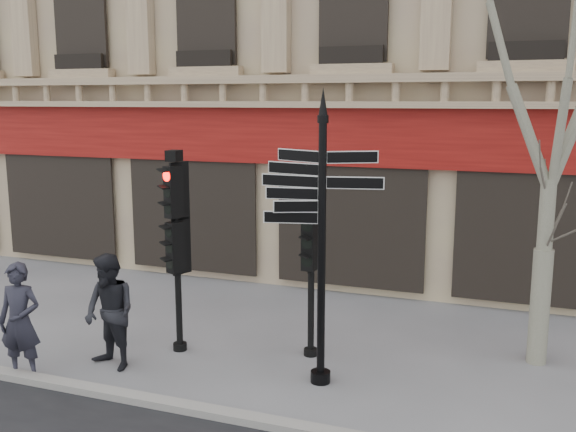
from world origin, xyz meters
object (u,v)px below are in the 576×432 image
at_px(traffic_signal_main, 176,226).
at_px(pedestrian_b, 110,312).
at_px(fingerpost, 322,189).
at_px(plane_tree, 560,37).
at_px(traffic_signal_secondary, 311,258).
at_px(pedestrian_a, 20,321).

relative_size(traffic_signal_main, pedestrian_b, 1.85).
height_order(fingerpost, pedestrian_b, fingerpost).
relative_size(plane_tree, pedestrian_b, 3.96).
xyz_separation_m(fingerpost, traffic_signal_secondary, (-0.48, 0.97, -1.32)).
distance_m(fingerpost, pedestrian_a, 5.22).
xyz_separation_m(traffic_signal_secondary, plane_tree, (3.70, 1.03, 3.61)).
distance_m(traffic_signal_main, pedestrian_b, 1.80).
bearing_deg(pedestrian_a, fingerpost, 6.80).
height_order(plane_tree, pedestrian_a, plane_tree).
bearing_deg(plane_tree, traffic_signal_main, -164.88).
bearing_deg(pedestrian_a, pedestrian_b, 25.56).
distance_m(traffic_signal_secondary, pedestrian_b, 3.46).
height_order(traffic_signal_main, pedestrian_a, traffic_signal_main).
xyz_separation_m(pedestrian_a, pedestrian_b, (1.10, 0.83, 0.02)).
bearing_deg(pedestrian_b, fingerpost, 28.79).
bearing_deg(pedestrian_a, traffic_signal_main, 35.38).
relative_size(fingerpost, traffic_signal_main, 1.29).
height_order(fingerpost, plane_tree, plane_tree).
height_order(fingerpost, traffic_signal_secondary, fingerpost).
bearing_deg(traffic_signal_main, fingerpost, 13.02).
relative_size(traffic_signal_secondary, pedestrian_b, 1.30).
bearing_deg(plane_tree, traffic_signal_secondary, -164.41).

